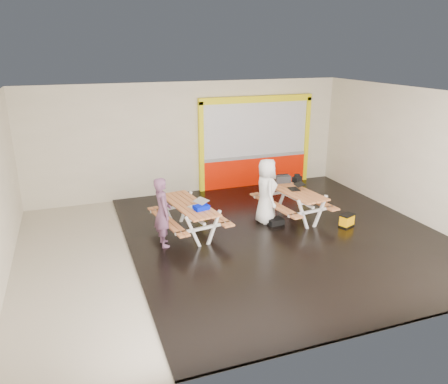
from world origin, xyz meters
name	(u,v)px	position (x,y,z in m)	size (l,w,h in m)	color
room	(237,173)	(0.00, 0.00, 1.75)	(10.02, 8.02, 3.52)	beige
deck	(283,234)	(1.25, 0.00, 0.03)	(7.50, 7.98, 0.05)	black
kiosk	(256,144)	(2.20, 3.93, 1.44)	(3.88, 0.16, 3.00)	#F71A00
picnic_table_left	(189,211)	(-0.95, 0.81, 0.64)	(1.74, 2.29, 0.84)	#C5733D
picnic_table_right	(293,197)	(1.98, 0.89, 0.65)	(1.71, 2.30, 0.85)	#C5733D
person_left	(163,212)	(-1.69, 0.38, 0.87)	(0.60, 0.40, 1.65)	#68405D
person_right	(266,191)	(1.17, 0.88, 0.89)	(0.85, 0.56, 1.75)	white
laptop_left	(198,205)	(-0.81, 0.50, 0.89)	(0.52, 0.50, 0.18)	silver
laptop_right	(296,187)	(2.05, 0.89, 0.90)	(0.43, 0.39, 0.17)	black
blue_pouch	(201,207)	(-0.77, 0.34, 0.88)	(0.35, 0.25, 0.10)	#0011D3
toolbox	(282,179)	(1.99, 1.56, 0.95)	(0.45, 0.26, 0.25)	black
backpack	(297,182)	(2.50, 1.65, 0.78)	(0.32, 0.27, 0.45)	black
dark_case	(275,221)	(1.32, 0.60, 0.13)	(0.40, 0.30, 0.15)	black
fluke_bag	(347,221)	(3.01, -0.15, 0.21)	(0.45, 0.37, 0.33)	black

